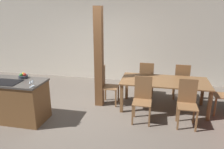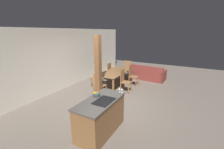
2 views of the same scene
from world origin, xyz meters
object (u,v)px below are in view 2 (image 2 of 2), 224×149
kitchen_island (100,116)px  wine_glass_near (122,89)px  dining_table (115,73)px  couch (147,74)px  fruit_bowl (96,94)px  dining_chair_near_right (132,75)px  dining_chair_near_left (125,81)px  dining_chair_foot_end (127,69)px  timber_post (98,69)px  dining_chair_far_right (107,72)px  dining_chair_head_end (99,85)px  wine_glass_middle (119,89)px  dining_chair_far_left (98,76)px

kitchen_island → wine_glass_near: 0.92m
dining_table → couch: couch is taller
wine_glass_near → dining_table: 3.04m
fruit_bowl → dining_chair_near_right: size_ratio=0.20×
kitchen_island → dining_chair_near_left: dining_chair_near_left is taller
dining_table → couch: (1.83, -1.05, -0.38)m
dining_chair_foot_end → timber_post: 3.11m
fruit_bowl → timber_post: bearing=31.9°
timber_post → dining_chair_near_left: bearing=-27.6°
fruit_bowl → dining_chair_far_right: fruit_bowl is taller
dining_chair_near_left → timber_post: timber_post is taller
couch → dining_chair_head_end: bearing=76.6°
fruit_bowl → wine_glass_middle: size_ratio=1.45×
fruit_bowl → wine_glass_near: (0.50, -0.51, 0.06)m
dining_chair_near_right → timber_post: bearing=164.0°
dining_chair_near_left → dining_chair_head_end: 1.18m
timber_post → dining_chair_near_right: bearing=-16.0°
wine_glass_near → wine_glass_middle: same height
wine_glass_middle → kitchen_island: bearing=162.6°
dining_table → dining_chair_far_left: bearing=123.6°
dining_chair_near_left → couch: 2.33m
kitchen_island → dining_chair_far_left: bearing=35.1°
wine_glass_middle → dining_chair_near_left: 2.32m
fruit_bowl → dining_chair_foot_end: bearing=13.0°
dining_chair_far_right → dining_chair_foot_end: size_ratio=1.00×
wine_glass_near → dining_chair_head_end: 2.01m
kitchen_island → wine_glass_near: bearing=-23.1°
dining_chair_far_right → kitchen_island: bearing=27.8°
wine_glass_near → fruit_bowl: bearing=134.5°
dining_table → dining_chair_far_left: 0.86m
kitchen_island → dining_chair_far_right: bearing=27.8°
wine_glass_near → dining_chair_far_right: 3.83m
timber_post → fruit_bowl: bearing=-148.1°
dining_chair_far_left → couch: bearing=142.6°
dining_chair_far_right → fruit_bowl: bearing=26.1°
dining_chair_foot_end → dining_chair_head_end: bearing=-90.0°
kitchen_island → wine_glass_middle: size_ratio=10.65×
dining_chair_far_left → dining_chair_far_right: (0.94, 0.00, 0.00)m
kitchen_island → dining_chair_far_right: dining_chair_far_right is taller
kitchen_island → dining_chair_far_right: 4.22m
dining_chair_near_right → couch: size_ratio=0.50×
couch → timber_post: 3.68m
timber_post → dining_chair_head_end: bearing=31.4°
kitchen_island → wine_glass_near: size_ratio=10.65×
dining_chair_near_left → dining_chair_far_right: size_ratio=1.00×
dining_chair_head_end → timber_post: timber_post is taller
kitchen_island → dining_chair_far_left: size_ratio=1.49×
dining_chair_near_right → timber_post: size_ratio=0.40×
wine_glass_near → dining_table: bearing=30.9°
kitchen_island → timber_post: 2.16m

